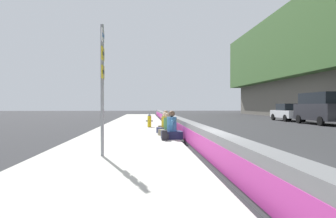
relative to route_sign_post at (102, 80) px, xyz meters
The scene contains 12 objects.
ground_plane 3.76m from the route_sign_post, 96.30° to the right, with size 160.00×160.00×0.00m, color #2B2B2D.
sidewalk_strip 2.22m from the route_sign_post, 133.18° to the right, with size 80.00×4.40×0.14m, color #B5B2A8.
jersey_barrier 3.52m from the route_sign_post, 96.31° to the right, with size 76.00×0.45×0.85m.
route_sign_post is the anchor object (origin of this frame).
fire_hydrant 11.17m from the route_sign_post, ahead, with size 0.26×0.46×0.88m.
seated_person_foreground 5.00m from the route_sign_post, 28.81° to the right, with size 0.75×0.87×1.17m.
seated_person_middle 6.16m from the route_sign_post, 21.73° to the right, with size 0.80×0.88×1.05m.
seated_person_rear 7.29m from the route_sign_post, 17.66° to the right, with size 0.77×0.86×1.04m.
seated_person_far 8.39m from the route_sign_post, 15.96° to the right, with size 0.77×0.87×1.11m.
backpack 4.52m from the route_sign_post, 28.20° to the right, with size 0.32×0.28×0.40m.
parked_car_fourth 21.14m from the route_sign_post, 45.80° to the right, with size 5.12×2.15×2.56m.
parked_car_midline 25.50m from the route_sign_post, 36.64° to the right, with size 4.55×2.05×1.71m.
Camera 1 is at (-8.02, 1.82, 1.53)m, focal length 32.18 mm.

